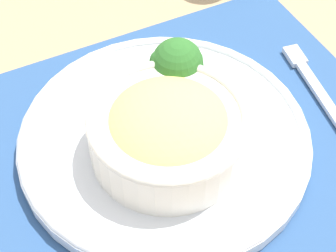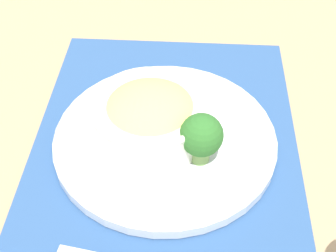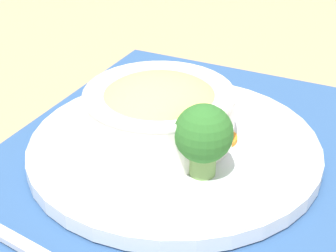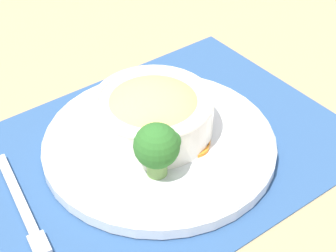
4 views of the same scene
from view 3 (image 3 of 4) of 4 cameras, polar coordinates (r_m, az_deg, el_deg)
The scene contains 9 objects.
ground_plane at distance 0.61m, azimuth 0.63°, elevation -3.32°, with size 4.00×4.00×0.00m, color tan.
placemat at distance 0.61m, azimuth 0.63°, elevation -3.16°, with size 0.52×0.39×0.00m.
plate at distance 0.61m, azimuth 0.64°, elevation -2.11°, with size 0.31×0.31×0.02m.
bowl at distance 0.60m, azimuth -0.89°, elevation 1.71°, with size 0.16×0.16×0.07m.
broccoli_floret at distance 0.53m, azimuth 3.67°, elevation -0.92°, with size 0.06×0.06×0.07m.
carrot_slice_near at distance 0.61m, azimuth 5.20°, elevation -1.22°, with size 0.04×0.04×0.01m.
carrot_slice_middle at distance 0.62m, azimuth 4.84°, elevation -0.66°, with size 0.04×0.04×0.01m.
carrot_slice_far at distance 0.63m, azimuth 4.24°, elevation -0.17°, with size 0.04×0.04×0.01m.
carrot_slice_extra at distance 0.64m, azimuth 3.44°, elevation 0.23°, with size 0.04×0.04×0.01m.
Camera 3 is at (0.46, 0.23, 0.33)m, focal length 60.00 mm.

